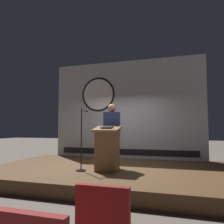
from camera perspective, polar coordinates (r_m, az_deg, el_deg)
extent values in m
plane|color=#6B6056|center=(6.08, -0.47, -16.94)|extent=(40.00, 40.00, 0.00)
cube|color=brown|center=(6.05, -0.47, -15.55)|extent=(6.40, 4.00, 0.30)
cube|color=#B2B7C1|center=(7.74, 3.63, 0.78)|extent=(5.32, 0.10, 3.42)
cylinder|color=black|center=(8.05, -3.62, 4.58)|extent=(1.26, 0.02, 1.26)
cylinder|color=white|center=(8.05, -3.64, 4.59)|extent=(1.13, 0.02, 1.13)
cube|color=black|center=(7.70, 3.59, -10.31)|extent=(4.79, 0.02, 0.20)
cube|color=olive|center=(5.41, -1.25, -9.98)|extent=(0.52, 0.40, 0.99)
cube|color=olive|center=(5.38, -1.25, -4.41)|extent=(0.64, 0.50, 0.15)
cube|color=black|center=(5.36, -1.31, -3.93)|extent=(0.28, 0.20, 0.07)
cylinder|color=black|center=(5.88, -0.05, -10.50)|extent=(0.26, 0.26, 0.79)
cube|color=navy|center=(5.85, -0.05, -3.35)|extent=(0.40, 0.24, 0.68)
sphere|color=#997051|center=(5.87, -0.05, 1.03)|extent=(0.22, 0.22, 0.22)
cylinder|color=black|center=(5.56, -8.08, -14.81)|extent=(0.24, 0.24, 0.02)
cylinder|color=black|center=(5.47, -7.99, -7.03)|extent=(0.03, 0.03, 1.53)
cylinder|color=black|center=(5.63, -7.24, 0.34)|extent=(0.02, 0.32, 0.02)
sphere|color=#262626|center=(5.77, -6.60, 0.22)|extent=(0.07, 0.07, 0.07)
cube|color=maroon|center=(1.88, -2.54, -25.07)|extent=(0.44, 0.06, 0.44)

